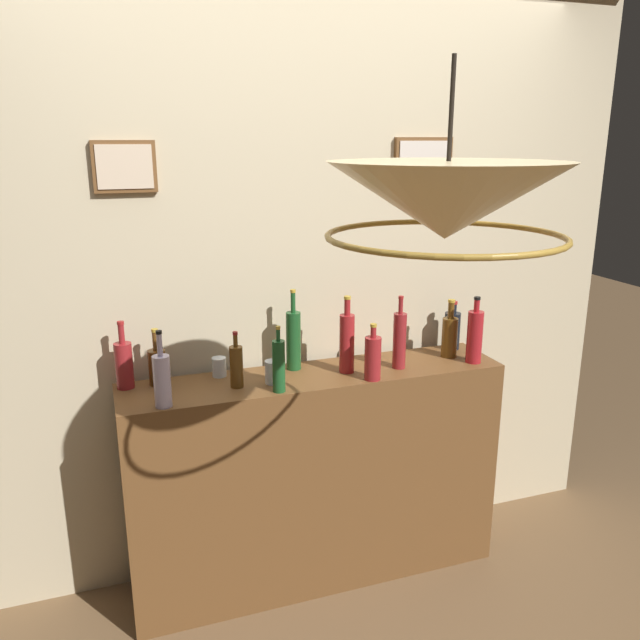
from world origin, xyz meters
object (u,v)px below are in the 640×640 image
at_px(liquor_bottle_brandy, 162,380).
at_px(pendant_lamp, 446,203).
at_px(liquor_bottle_tequila, 452,329).
at_px(liquor_bottle_sherry, 347,342).
at_px(liquor_bottle_mezcal, 279,365).
at_px(liquor_bottle_bourbon, 400,340).
at_px(liquor_bottle_vodka, 293,339).
at_px(liquor_bottle_rum, 373,357).
at_px(glass_tumbler_highball, 273,372).
at_px(glass_tumbler_rocks, 219,367).
at_px(liquor_bottle_gin, 450,335).
at_px(liquor_bottle_vermouth, 124,364).
at_px(liquor_bottle_amaro, 236,366).
at_px(liquor_bottle_whiskey, 475,336).
at_px(liquor_bottle_rye, 157,366).

height_order(liquor_bottle_brandy, pendant_lamp, pendant_lamp).
bearing_deg(liquor_bottle_tequila, liquor_bottle_sherry, -167.49).
height_order(liquor_bottle_mezcal, liquor_bottle_bourbon, liquor_bottle_bourbon).
bearing_deg(liquor_bottle_vodka, liquor_bottle_rum, -40.13).
xyz_separation_m(liquor_bottle_brandy, glass_tumbler_highball, (0.44, 0.09, -0.06)).
distance_m(liquor_bottle_bourbon, glass_tumbler_rocks, 0.77).
bearing_deg(liquor_bottle_bourbon, liquor_bottle_brandy, -175.02).
bearing_deg(pendant_lamp, liquor_bottle_gin, 57.30).
xyz_separation_m(liquor_bottle_gin, glass_tumbler_rocks, (-1.03, 0.10, -0.06)).
height_order(liquor_bottle_vermouth, liquor_bottle_bourbon, liquor_bottle_bourbon).
height_order(liquor_bottle_amaro, liquor_bottle_tequila, same).
bearing_deg(liquor_bottle_sherry, liquor_bottle_gin, 3.58).
height_order(liquor_bottle_whiskey, glass_tumbler_highball, liquor_bottle_whiskey).
distance_m(liquor_bottle_brandy, liquor_bottle_vodka, 0.61).
height_order(liquor_bottle_bourbon, glass_tumbler_highball, liquor_bottle_bourbon).
height_order(liquor_bottle_tequila, pendant_lamp, pendant_lamp).
distance_m(liquor_bottle_gin, pendant_lamp, 1.32).
bearing_deg(liquor_bottle_vermouth, liquor_bottle_brandy, -62.82).
bearing_deg(liquor_bottle_vermouth, glass_tumbler_highball, -14.33).
bearing_deg(liquor_bottle_sherry, liquor_bottle_whiskey, -7.01).
relative_size(liquor_bottle_rum, pendant_lamp, 0.38).
relative_size(liquor_bottle_mezcal, liquor_bottle_tequila, 1.16).
bearing_deg(liquor_bottle_rum, liquor_bottle_bourbon, 28.71).
relative_size(liquor_bottle_sherry, pendant_lamp, 0.53).
relative_size(liquor_bottle_brandy, liquor_bottle_vermouth, 1.07).
xyz_separation_m(liquor_bottle_vermouth, liquor_bottle_vodka, (0.69, -0.01, 0.03)).
distance_m(liquor_bottle_mezcal, liquor_bottle_sherry, 0.35).
relative_size(liquor_bottle_amaro, pendant_lamp, 0.37).
distance_m(liquor_bottle_gin, liquor_bottle_vodka, 0.71).
distance_m(liquor_bottle_amaro, pendant_lamp, 1.20).
relative_size(liquor_bottle_mezcal, glass_tumbler_rocks, 3.30).
distance_m(liquor_bottle_mezcal, liquor_bottle_vodka, 0.26).
relative_size(liquor_bottle_tequila, glass_tumbler_highball, 2.43).
height_order(liquor_bottle_mezcal, liquor_bottle_tequila, liquor_bottle_mezcal).
bearing_deg(liquor_bottle_sherry, liquor_bottle_brandy, -171.58).
bearing_deg(glass_tumbler_rocks, liquor_bottle_vermouth, -179.33).
bearing_deg(liquor_bottle_vermouth, liquor_bottle_rye, -3.39).
height_order(liquor_bottle_brandy, liquor_bottle_vermouth, liquor_bottle_brandy).
bearing_deg(liquor_bottle_whiskey, liquor_bottle_amaro, 176.87).
relative_size(liquor_bottle_amaro, liquor_bottle_rye, 0.98).
bearing_deg(liquor_bottle_whiskey, glass_tumbler_highball, 176.84).
bearing_deg(liquor_bottle_tequila, glass_tumbler_rocks, -179.95).
relative_size(liquor_bottle_gin, liquor_bottle_vodka, 0.76).
xyz_separation_m(liquor_bottle_mezcal, liquor_bottle_whiskey, (0.90, 0.04, 0.01)).
xyz_separation_m(liquor_bottle_rye, liquor_bottle_gin, (1.28, -0.08, 0.02)).
xyz_separation_m(liquor_bottle_brandy, liquor_bottle_rum, (0.84, -0.00, -0.01)).
relative_size(liquor_bottle_vermouth, glass_tumbler_highball, 2.90).
relative_size(liquor_bottle_brandy, liquor_bottle_sherry, 0.89).
distance_m(liquor_bottle_sherry, liquor_bottle_vermouth, 0.90).
bearing_deg(glass_tumbler_rocks, liquor_bottle_sherry, -13.87).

